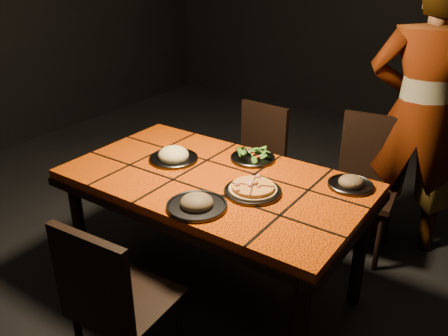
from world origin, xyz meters
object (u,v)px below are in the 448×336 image
Objects in this scene: chair_near at (113,299)px; chair_far_right at (366,176)px; chair_far_left at (256,155)px; diner at (420,115)px; plate_pizza at (253,190)px; plate_pasta at (174,156)px; dining_table at (214,190)px.

chair_far_right is at bearing -109.41° from chair_near.
chair_far_left is 0.46× the size of diner.
plate_pizza is at bearing -112.75° from chair_far_right.
plate_pasta is at bearing 172.27° from plate_pizza.
chair_far_left is at bearing 86.46° from plate_pasta.
chair_far_left is 1.10m from plate_pizza.
plate_pasta is (-1.06, -1.11, -0.14)m from diner.
chair_far_right is (0.80, 0.06, 0.03)m from chair_far_left.
chair_near is 1.71m from chair_far_left.
dining_table is 1.84× the size of chair_near.
chair_far_right is (0.49, 1.75, 0.01)m from chair_near.
plate_pasta is (-0.32, 0.05, 0.10)m from dining_table.
dining_table is 0.34m from plate_pasta.
diner is at bearing -113.53° from chair_near.
plate_pasta is at bearing -70.74° from chair_near.
chair_far_right is 1.05m from plate_pizza.
chair_near is 1.82m from chair_far_right.
chair_far_left is 3.00× the size of plate_pasta.
diner is at bearing 68.13° from plate_pizza.
dining_table is at bearing -70.21° from chair_far_left.
chair_far_left is 2.65× the size of plate_pizza.
chair_far_left is at bearing 106.80° from dining_table.
plate_pasta is (-0.58, 0.08, 0.01)m from plate_pizza.
chair_far_right is 0.49× the size of diner.
plate_pasta is (-0.85, -0.91, 0.26)m from chair_far_right.
chair_far_right is (0.53, 0.95, -0.15)m from dining_table.
plate_pizza is (-0.48, -1.19, -0.15)m from diner.
dining_table is 5.74× the size of plate_pasta.
diner is at bearing 57.37° from dining_table.
chair_near is 1.04× the size of chair_far_left.
plate_pasta is at bearing 33.52° from diner.
dining_table is 0.89× the size of diner.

